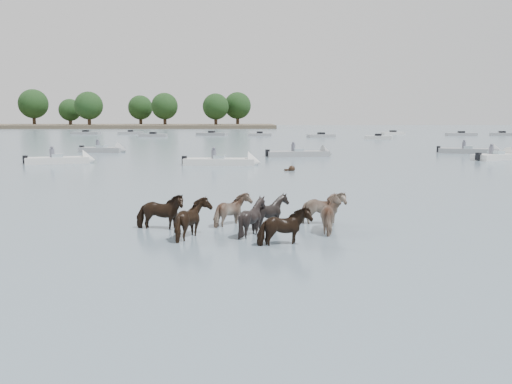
{
  "coord_description": "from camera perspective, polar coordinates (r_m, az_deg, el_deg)",
  "views": [
    {
      "loc": [
        1.2,
        -16.91,
        3.55
      ],
      "look_at": [
        1.54,
        0.43,
        1.1
      ],
      "focal_mm": 37.84,
      "sensor_mm": 36.0,
      "label": 1
    }
  ],
  "objects": [
    {
      "name": "motorboat_d",
      "position": [
        48.98,
        24.51,
        3.42
      ],
      "size": [
        4.83,
        3.53,
        1.92
      ],
      "rotation": [
        0.0,
        0.0,
        0.47
      ],
      "color": "silver",
      "rests_on": "ground"
    },
    {
      "name": "pony_herd",
      "position": [
        16.62,
        -0.07,
        -2.67
      ],
      "size": [
        6.98,
        4.05,
        1.34
      ],
      "color": "black",
      "rests_on": "ground"
    },
    {
      "name": "motorboat_b",
      "position": [
        39.56,
        -2.77,
        3.2
      ],
      "size": [
        5.82,
        1.91,
        1.92
      ],
      "rotation": [
        0.0,
        0.0,
        -0.06
      ],
      "color": "silver",
      "rests_on": "ground"
    },
    {
      "name": "shoreline",
      "position": [
        181.49,
        -24.39,
        6.36
      ],
      "size": [
        160.0,
        30.0,
        1.0
      ],
      "primitive_type": "cube",
      "color": "#4C4233",
      "rests_on": "ground"
    },
    {
      "name": "motorboat_e",
      "position": [
        55.72,
        22.3,
        4.01
      ],
      "size": [
        5.99,
        3.59,
        1.92
      ],
      "rotation": [
        0.0,
        0.0,
        -0.37
      ],
      "color": "gray",
      "rests_on": "ground"
    },
    {
      "name": "ground",
      "position": [
        17.32,
        -5.08,
        -3.82
      ],
      "size": [
        400.0,
        400.0,
        0.0
      ],
      "primitive_type": "plane",
      "color": "#4C616D",
      "rests_on": "ground"
    },
    {
      "name": "motorboat_c",
      "position": [
        48.22,
        5.35,
        4.04
      ],
      "size": [
        6.19,
        2.57,
        1.92
      ],
      "rotation": [
        0.0,
        0.0,
        0.17
      ],
      "color": "gray",
      "rests_on": "ground"
    },
    {
      "name": "motorboat_a",
      "position": [
        43.49,
        -19.24,
        3.2
      ],
      "size": [
        5.24,
        3.03,
        1.92
      ],
      "rotation": [
        0.0,
        0.0,
        0.31
      ],
      "color": "silver",
      "rests_on": "ground"
    },
    {
      "name": "motorboat_f",
      "position": [
        55.38,
        -15.3,
        4.31
      ],
      "size": [
        4.95,
        2.38,
        1.92
      ],
      "rotation": [
        0.0,
        0.0,
        -0.17
      ],
      "color": "gray",
      "rests_on": "ground"
    },
    {
      "name": "distant_flotilla",
      "position": [
        97.57,
        -2.43,
        6.09
      ],
      "size": [
        100.82,
        25.64,
        0.93
      ],
      "color": "gray",
      "rests_on": "ground"
    },
    {
      "name": "swimming_pony",
      "position": [
        35.43,
        3.73,
        2.43
      ],
      "size": [
        0.72,
        0.44,
        0.44
      ],
      "color": "black",
      "rests_on": "ground"
    }
  ]
}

